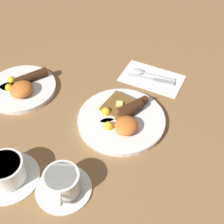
{
  "coord_description": "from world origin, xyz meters",
  "views": [
    {
      "loc": [
        -0.58,
        -0.23,
        0.7
      ],
      "look_at": [
        0.0,
        0.03,
        0.03
      ],
      "focal_mm": 50.0,
      "sensor_mm": 36.0,
      "label": 1
    }
  ],
  "objects_px": {
    "breakfast_plate_far": "(21,87)",
    "spoon": "(143,72)",
    "knife": "(154,80)",
    "teacup_far": "(6,172)",
    "breakfast_plate_near": "(122,118)",
    "teacup_near": "(63,184)"
  },
  "relations": [
    {
      "from": "breakfast_plate_far",
      "to": "breakfast_plate_near",
      "type": "bearing_deg",
      "value": -88.67
    },
    {
      "from": "breakfast_plate_far",
      "to": "knife",
      "type": "height_order",
      "value": "breakfast_plate_far"
    },
    {
      "from": "breakfast_plate_far",
      "to": "spoon",
      "type": "distance_m",
      "value": 0.41
    },
    {
      "from": "breakfast_plate_far",
      "to": "teacup_near",
      "type": "height_order",
      "value": "teacup_near"
    },
    {
      "from": "breakfast_plate_near",
      "to": "breakfast_plate_far",
      "type": "bearing_deg",
      "value": 91.33
    },
    {
      "from": "knife",
      "to": "breakfast_plate_far",
      "type": "bearing_deg",
      "value": 23.11
    },
    {
      "from": "spoon",
      "to": "teacup_near",
      "type": "bearing_deg",
      "value": 82.71
    },
    {
      "from": "knife",
      "to": "spoon",
      "type": "relative_size",
      "value": 1.05
    },
    {
      "from": "teacup_far",
      "to": "knife",
      "type": "distance_m",
      "value": 0.56
    },
    {
      "from": "breakfast_plate_far",
      "to": "teacup_far",
      "type": "xyz_separation_m",
      "value": [
        -0.29,
        -0.16,
        0.01
      ]
    },
    {
      "from": "breakfast_plate_far",
      "to": "teacup_far",
      "type": "height_order",
      "value": "teacup_far"
    },
    {
      "from": "spoon",
      "to": "breakfast_plate_near",
      "type": "bearing_deg",
      "value": 90.0
    },
    {
      "from": "spoon",
      "to": "knife",
      "type": "bearing_deg",
      "value": 152.37
    },
    {
      "from": "teacup_far",
      "to": "knife",
      "type": "relative_size",
      "value": 0.98
    },
    {
      "from": "knife",
      "to": "spoon",
      "type": "height_order",
      "value": "spoon"
    },
    {
      "from": "breakfast_plate_near",
      "to": "teacup_far",
      "type": "relative_size",
      "value": 1.65
    },
    {
      "from": "breakfast_plate_far",
      "to": "knife",
      "type": "bearing_deg",
      "value": -59.73
    },
    {
      "from": "breakfast_plate_near",
      "to": "knife",
      "type": "distance_m",
      "value": 0.22
    },
    {
      "from": "spoon",
      "to": "teacup_far",
      "type": "bearing_deg",
      "value": 67.7
    },
    {
      "from": "breakfast_plate_near",
      "to": "knife",
      "type": "relative_size",
      "value": 1.62
    },
    {
      "from": "breakfast_plate_far",
      "to": "knife",
      "type": "xyz_separation_m",
      "value": [
        0.22,
        -0.38,
        -0.01
      ]
    },
    {
      "from": "teacup_far",
      "to": "knife",
      "type": "bearing_deg",
      "value": -22.94
    }
  ]
}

